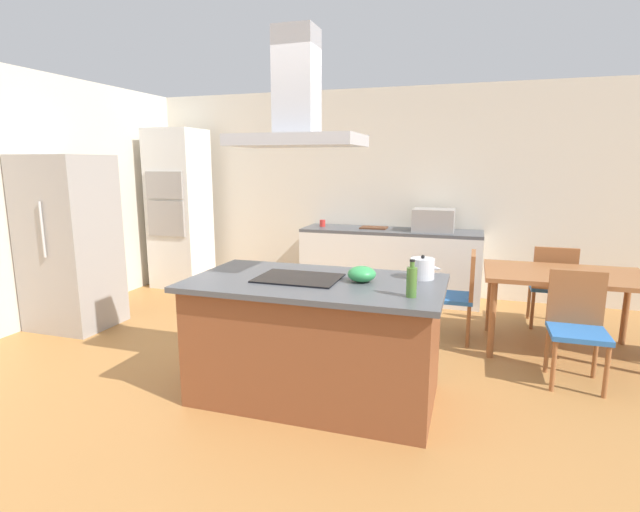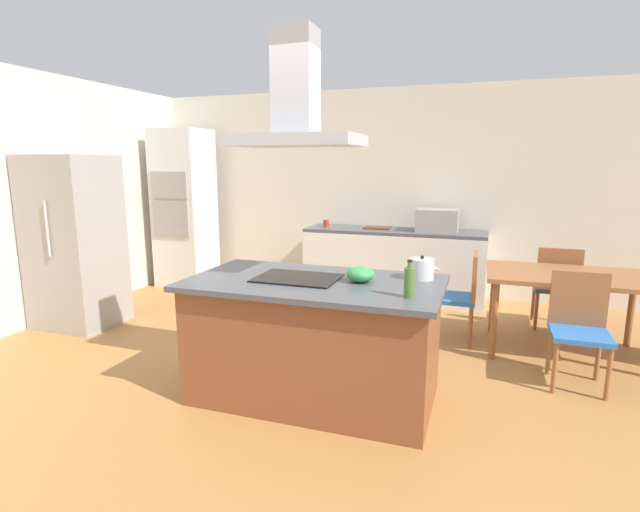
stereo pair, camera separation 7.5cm
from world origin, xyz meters
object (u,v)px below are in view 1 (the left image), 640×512
Objects in this scene: tea_kettle at (423,268)px; dining_table at (564,281)px; refrigerator at (70,243)px; range_hood at (297,109)px; chair_facing_back_wall at (552,282)px; cooktop at (298,278)px; cutting_board at (374,228)px; wall_oven_stack at (180,209)px; olive_oil_bottle at (412,281)px; mixing_bowl at (362,274)px; chair_at_left_end at (460,290)px; chair_facing_island at (577,320)px; countertop_microwave at (433,220)px; coffee_mug_red at (322,223)px.

tea_kettle is 0.16× the size of dining_table.
tea_kettle is at bearing -7.06° from refrigerator.
range_hood is at bearing -142.60° from dining_table.
cooktop is at bearing -132.48° from chair_facing_back_wall.
range_hood is at bearing -89.36° from cutting_board.
chair_facing_back_wall is (4.88, 1.47, -0.40)m from refrigerator.
wall_oven_stack is 4.94m from dining_table.
chair_facing_back_wall is at bearing 64.35° from olive_oil_bottle.
tea_kettle is 0.26× the size of chair_facing_back_wall.
wall_oven_stack is (-3.23, 2.59, 0.14)m from mixing_bowl.
cutting_board is at bearing 90.64° from cooktop.
chair_at_left_end is (0.26, 1.79, -0.49)m from olive_oil_bottle.
range_hood is (-1.12, -1.55, 1.59)m from chair_at_left_end.
chair_facing_island is at bearing 43.68° from olive_oil_bottle.
cutting_board is 2.22m from chair_facing_back_wall.
chair_at_left_end is (-0.92, -0.67, 0.00)m from chair_facing_back_wall.
tea_kettle is at bearing -132.62° from dining_table.
mixing_bowl is 0.41× the size of countertop_microwave.
wall_oven_stack is at bearing 159.88° from chair_facing_island.
range_hood is at bearing -14.68° from refrigerator.
range_hood is (-0.73, -2.88, 1.06)m from countertop_microwave.
olive_oil_bottle is 0.13× the size of refrigerator.
countertop_microwave reaches higher than cutting_board.
cooktop is at bearing -89.36° from cutting_board.
tea_kettle is at bearing 18.30° from range_hood.
olive_oil_bottle reaches higher than mixing_bowl.
dining_table is at bearing 37.40° from range_hood.
tea_kettle reaches higher than chair_facing_island.
refrigerator is at bearing 172.94° from tea_kettle.
cutting_board is (-0.49, 2.87, -0.05)m from mixing_bowl.
chair_at_left_end is (-0.92, 0.00, -0.16)m from dining_table.
wall_oven_stack is 1.57× the size of dining_table.
coffee_mug_red is 0.10× the size of chair_facing_island.
cooktop is 2.94× the size of mixing_bowl.
countertop_microwave is (-0.12, 3.12, 0.04)m from olive_oil_bottle.
coffee_mug_red is at bearing 166.05° from chair_facing_back_wall.
cooktop is at bearing -43.70° from wall_oven_stack.
tea_kettle is 0.45× the size of countertop_microwave.
countertop_microwave reaches higher than chair_facing_island.
cutting_board is at bearing 135.30° from chair_facing_island.
countertop_microwave reaches higher than tea_kettle.
refrigerator is at bearing -168.50° from chair_at_left_end.
coffee_mug_red is at bearing 121.34° from tea_kettle.
olive_oil_bottle is at bearing -115.65° from chair_facing_back_wall.
countertop_microwave is 1.47× the size of cutting_board.
cutting_board is 1.84m from chair_at_left_end.
chair_facing_island is at bearing 23.61° from cooktop.
cooktop is at bearing -75.91° from coffee_mug_red.
chair_facing_back_wall is (1.17, 1.93, -0.47)m from tea_kettle.
coffee_mug_red reaches higher than chair_facing_island.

